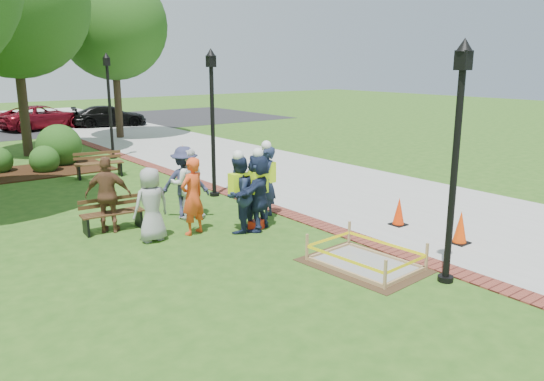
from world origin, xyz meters
TOP-DOWN VIEW (x-y plane):
  - ground at (0.00, 0.00)m, footprint 100.00×100.00m
  - sidewalk at (5.00, 10.00)m, footprint 6.00×60.00m
  - brick_edging at (1.75, 10.00)m, footprint 0.50×60.00m
  - mulch_bed at (-3.00, 12.00)m, footprint 7.00×3.00m
  - parking_lot at (0.00, 27.00)m, footprint 36.00×12.00m
  - wet_concrete_pad at (0.66, -1.57)m, footprint 1.87×2.43m
  - bench_near at (-2.41, 3.56)m, footprint 1.46×0.60m
  - bench_far at (-0.51, 9.69)m, footprint 1.66×0.80m
  - cone_front at (3.24, -1.96)m, footprint 0.38×0.38m
  - cone_back at (3.24, -0.28)m, footprint 0.36×0.36m
  - cone_far at (3.05, 10.32)m, footprint 0.37×0.37m
  - toolbox at (0.36, 1.60)m, footprint 0.51×0.40m
  - lamp_near at (1.25, -3.00)m, footprint 0.28×0.28m
  - lamp_mid at (1.25, 5.00)m, footprint 0.28×0.28m
  - lamp_far at (1.25, 13.00)m, footprint 0.28×0.28m
  - tree_back at (-1.38, 15.83)m, footprint 6.03×6.03m
  - tree_right at (3.90, 18.85)m, footprint 5.44×5.44m
  - shrub_c at (-1.77, 11.76)m, footprint 1.04×1.04m
  - shrub_d at (-0.90, 12.89)m, footprint 1.70×1.70m
  - shrub_e at (-3.13, 12.63)m, footprint 1.01×1.01m
  - casual_person_a at (-1.98, 2.33)m, footprint 0.54×0.35m
  - casual_person_b at (-1.02, 2.20)m, footprint 0.65×0.51m
  - casual_person_c at (-0.50, 3.40)m, footprint 0.67×0.56m
  - casual_person_d at (-2.50, 3.51)m, footprint 0.68×0.62m
  - casual_person_e at (-0.53, 3.46)m, footprint 0.70×0.65m
  - hivis_worker_a at (0.36, 1.55)m, footprint 0.69×0.62m
  - hivis_worker_b at (1.12, 2.24)m, footprint 0.69×0.66m
  - hivis_worker_c at (-0.10, 1.68)m, footprint 0.68×0.59m
  - parked_car_c at (1.71, 25.17)m, footprint 3.20×5.10m
  - parked_car_d at (5.39, 24.17)m, footprint 2.87×4.59m

SIDE VIEW (x-z plane):
  - ground at x=0.00m, z-range 0.00..0.00m
  - shrub_c at x=-1.77m, z-range -0.52..0.52m
  - shrub_d at x=-0.90m, z-range -0.85..0.85m
  - shrub_e at x=-3.13m, z-range -0.50..0.50m
  - parked_car_c at x=1.71m, z-range -0.77..0.77m
  - parked_car_d at x=5.39m, z-range -0.69..0.69m
  - parking_lot at x=0.00m, z-range 0.00..0.01m
  - sidewalk at x=5.00m, z-range 0.00..0.02m
  - brick_edging at x=1.75m, z-range 0.00..0.03m
  - mulch_bed at x=-3.00m, z-range -0.01..0.04m
  - toolbox at x=0.36m, z-range 0.00..0.22m
  - wet_concrete_pad at x=0.66m, z-range -0.04..0.51m
  - bench_near at x=-2.41m, z-range -0.14..0.63m
  - bench_far at x=-0.51m, z-range -0.16..0.71m
  - cone_back at x=3.24m, z-range -0.01..0.70m
  - cone_far at x=3.05m, z-range -0.01..0.72m
  - cone_front at x=3.24m, z-range -0.01..0.74m
  - casual_person_a at x=-1.98m, z-range 0.00..1.65m
  - casual_person_d at x=-2.50m, z-range 0.00..1.78m
  - casual_person_b at x=-1.02m, z-range 0.00..1.79m
  - casual_person_c at x=-0.50m, z-range 0.00..1.79m
  - casual_person_e at x=-0.53m, z-range 0.00..1.84m
  - hivis_worker_c at x=-0.10m, z-range -0.01..1.93m
  - hivis_worker_a at x=0.36m, z-range -0.01..1.95m
  - hivis_worker_b at x=1.12m, z-range -0.01..1.97m
  - lamp_near at x=1.25m, z-range 0.35..4.61m
  - lamp_mid at x=1.25m, z-range 0.35..4.61m
  - lamp_far at x=1.25m, z-range 0.35..4.61m
  - tree_right at x=3.90m, z-range 1.47..9.89m
  - tree_back at x=-1.38m, z-range 1.59..10.83m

